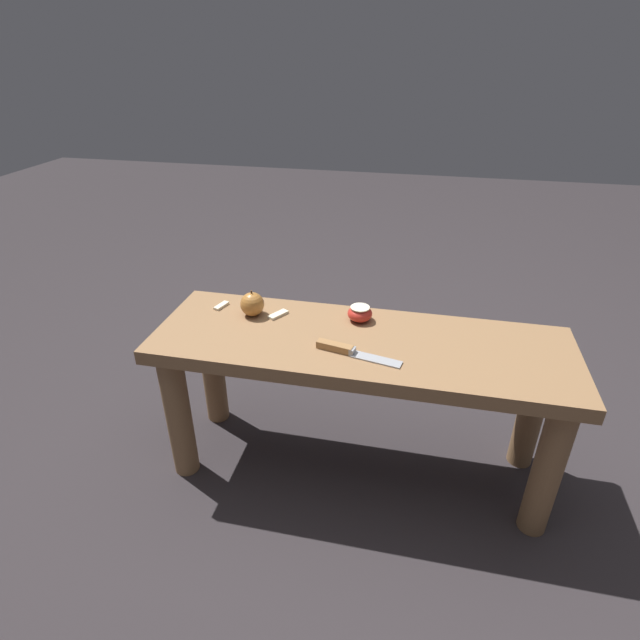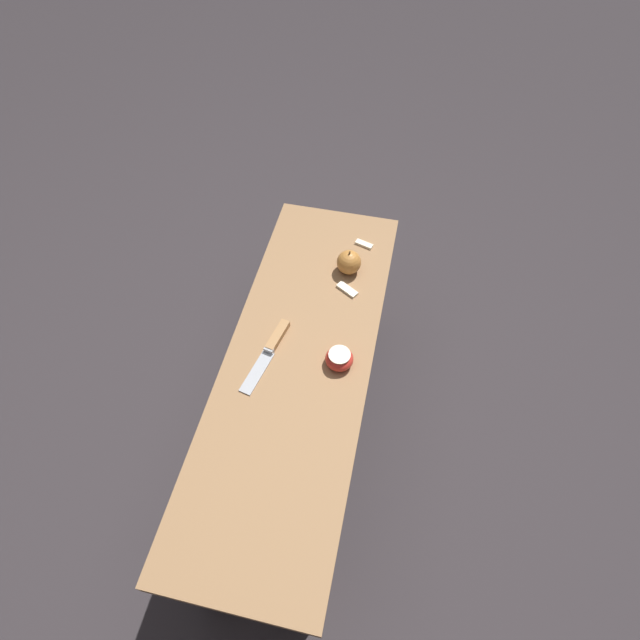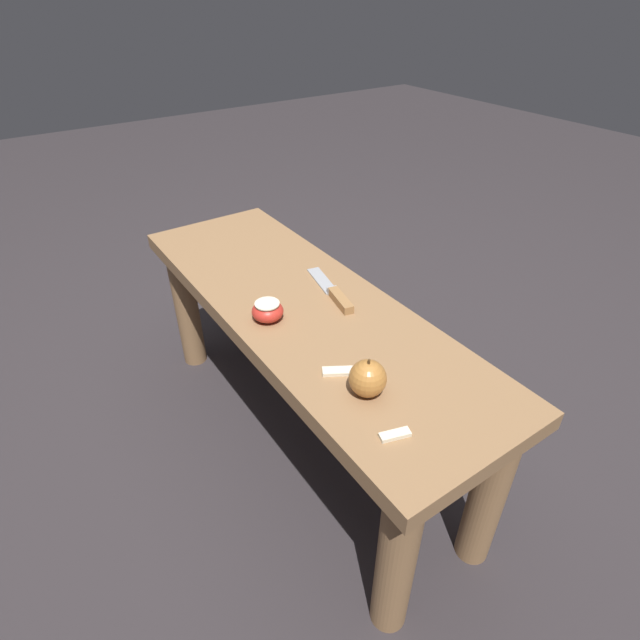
# 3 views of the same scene
# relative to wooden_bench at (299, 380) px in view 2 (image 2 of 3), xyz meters

# --- Properties ---
(ground_plane) EXTENTS (8.00, 8.00, 0.00)m
(ground_plane) POSITION_rel_wooden_bench_xyz_m (0.00, 0.00, -0.36)
(ground_plane) COLOR #2D282B
(wooden_bench) EXTENTS (1.14, 0.37, 0.46)m
(wooden_bench) POSITION_rel_wooden_bench_xyz_m (0.00, 0.00, 0.00)
(wooden_bench) COLOR olive
(wooden_bench) RESTS_ON ground_plane
(knife) EXTENTS (0.23, 0.08, 0.02)m
(knife) POSITION_rel_wooden_bench_xyz_m (-0.03, -0.07, 0.11)
(knife) COLOR #9EA0A5
(knife) RESTS_ON wooden_bench
(apple_whole) EXTENTS (0.07, 0.07, 0.08)m
(apple_whole) POSITION_rel_wooden_bench_xyz_m (-0.33, 0.07, 0.14)
(apple_whole) COLOR #B27233
(apple_whole) RESTS_ON wooden_bench
(apple_cut) EXTENTS (0.07, 0.07, 0.04)m
(apple_cut) POSITION_rel_wooden_bench_xyz_m (-0.02, 0.10, 0.12)
(apple_cut) COLOR red
(apple_cut) RESTS_ON wooden_bench
(apple_slice_near_knife) EXTENTS (0.05, 0.07, 0.01)m
(apple_slice_near_knife) POSITION_rel_wooden_bench_xyz_m (-0.26, 0.08, 0.11)
(apple_slice_near_knife) COLOR beige
(apple_slice_near_knife) RESTS_ON wooden_bench
(apple_slice_center) EXTENTS (0.03, 0.06, 0.01)m
(apple_slice_center) POSITION_rel_wooden_bench_xyz_m (-0.44, 0.10, 0.11)
(apple_slice_center) COLOR beige
(apple_slice_center) RESTS_ON wooden_bench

